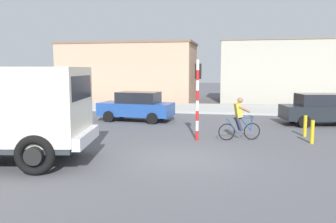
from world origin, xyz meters
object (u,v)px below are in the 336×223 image
car_red_near (137,106)px  car_white_mid (322,109)px  cyclist (239,119)px  bollard_near (312,132)px  traffic_light_pole (198,89)px  bollard_far (305,126)px

car_red_near → car_white_mid: 9.65m
cyclist → bollard_near: (2.74, -0.14, -0.41)m
traffic_light_pole → car_red_near: (-3.84, 4.49, -1.25)m
traffic_light_pole → bollard_far: traffic_light_pole is taller
cyclist → car_white_mid: cyclist is taller
car_red_near → bollard_far: bearing=-19.3°
traffic_light_pole → bollard_far: size_ratio=3.56×
traffic_light_pole → bollard_near: 4.68m
cyclist → bollard_far: 3.04m
bollard_far → cyclist: bearing=-155.4°
cyclist → bollard_near: size_ratio=1.91×
traffic_light_pole → cyclist: bearing=12.1°
car_red_near → bollard_far: size_ratio=4.61×
cyclist → bollard_far: cyclist is taller
car_white_mid → cyclist: bearing=-132.1°
cyclist → car_white_mid: 6.20m
traffic_light_pole → car_red_near: size_ratio=0.77×
car_red_near → bollard_near: bearing=-27.5°
car_red_near → bollard_near: 9.28m
cyclist → bollard_near: 2.77m
car_red_near → traffic_light_pole: bearing=-49.5°
car_red_near → cyclist: bearing=-37.0°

